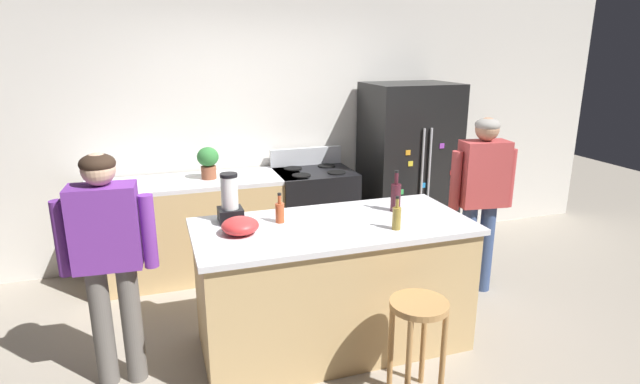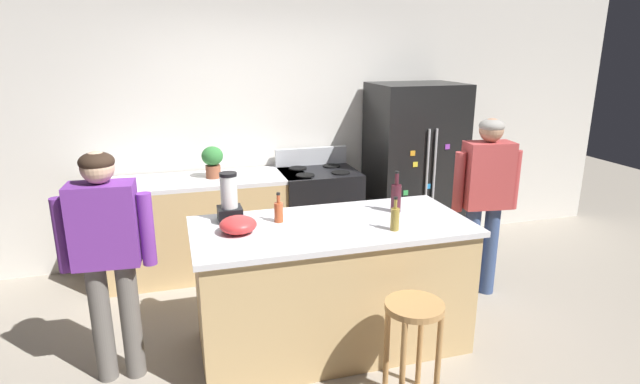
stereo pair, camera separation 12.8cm
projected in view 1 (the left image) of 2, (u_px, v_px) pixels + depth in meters
The scene contains 15 objects.
ground_plane at pixel (332, 342), 3.85m from camera, with size 14.00×14.00×0.00m, color #9E9384.
back_wall at pixel (270, 127), 5.25m from camera, with size 8.00×0.10×2.70m, color silver.
kitchen_island at pixel (333, 285), 3.72m from camera, with size 1.96×0.91×0.95m.
back_counter_run at pixel (200, 227), 4.89m from camera, with size 2.00×0.64×0.95m.
refrigerator at pixel (408, 169), 5.39m from camera, with size 0.90×0.73×1.79m.
stove_range at pixel (314, 215), 5.21m from camera, with size 0.76×0.65×1.13m.
person_by_island_left at pixel (108, 250), 3.16m from camera, with size 0.59×0.25×1.56m.
person_by_sink_right at pixel (482, 190), 4.41m from camera, with size 0.60×0.27×1.58m.
bar_stool at pixel (418, 324), 3.11m from camera, with size 0.36×0.36×0.67m.
potted_plant at pixel (208, 161), 4.74m from camera, with size 0.20×0.20×0.30m.
blender_appliance at pixel (230, 202), 3.58m from camera, with size 0.17×0.17×0.35m.
bottle_cooking_sauce at pixel (280, 212), 3.59m from camera, with size 0.06×0.06×0.22m.
bottle_vinegar at pixel (397, 217), 3.45m from camera, with size 0.06×0.06×0.24m.
bottle_wine at pixel (396, 196), 3.83m from camera, with size 0.08×0.08×0.32m.
mixing_bowl at pixel (240, 226), 3.38m from camera, with size 0.25×0.25×0.11m, color red.
Camera 1 is at (-1.16, -3.18, 2.17)m, focal length 28.55 mm.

